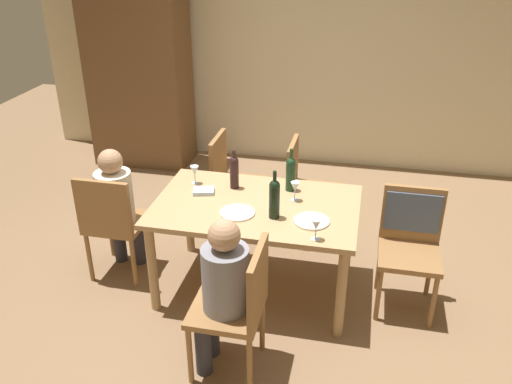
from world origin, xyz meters
TOP-DOWN VIEW (x-y plane):
  - ground_plane at (0.00, 0.00)m, footprint 10.00×10.00m
  - rear_room_partition at (0.00, 2.68)m, footprint 6.40×0.12m
  - armoire_cabinet at (-1.85, 2.23)m, footprint 1.18×0.62m
  - dining_table at (0.00, 0.00)m, footprint 1.51×0.96m
  - chair_left_end at (-1.13, -0.09)m, footprint 0.44×0.44m
  - chair_near at (0.09, -0.86)m, footprint 0.44×0.44m
  - chair_right_end at (1.13, 0.12)m, footprint 0.44×0.46m
  - chair_far_right at (0.25, 0.86)m, footprint 0.44×0.44m
  - chair_far_left at (-0.43, 0.86)m, footprint 0.44×0.44m
  - person_woman_host at (-1.13, 0.03)m, footprint 0.29×0.33m
  - person_man_bearded at (-0.03, -0.86)m, footprint 0.33×0.29m
  - wine_bottle_tall_green at (-0.22, 0.23)m, footprint 0.07×0.07m
  - wine_bottle_dark_red at (0.21, 0.29)m, footprint 0.08×0.08m
  - wine_bottle_short_olive at (0.17, -0.16)m, footprint 0.08×0.08m
  - wine_glass_near_left at (-0.55, 0.24)m, footprint 0.07×0.07m
  - wine_glass_centre at (0.27, 0.12)m, footprint 0.07×0.07m
  - wine_glass_near_right at (0.48, -0.39)m, footprint 0.07×0.07m
  - dinner_plate_host at (-0.10, -0.17)m, footprint 0.25×0.25m
  - dinner_plate_guest_left at (0.43, -0.17)m, footprint 0.25×0.25m
  - folded_napkin at (-0.43, 0.09)m, footprint 0.18×0.16m
  - handbag at (0.01, 0.86)m, footprint 0.16×0.29m

SIDE VIEW (x-z plane):
  - ground_plane at x=0.00m, z-range 0.00..0.00m
  - handbag at x=0.01m, z-range 0.00..0.22m
  - chair_left_end at x=-1.13m, z-range 0.07..0.99m
  - chair_near at x=0.09m, z-range 0.07..0.99m
  - chair_far_right at x=0.25m, z-range 0.07..0.99m
  - chair_far_left at x=-0.43m, z-range 0.07..0.99m
  - chair_right_end at x=1.13m, z-range 0.13..1.05m
  - person_woman_host at x=-1.13m, z-range 0.09..1.18m
  - person_man_bearded at x=-0.03m, z-range 0.09..1.19m
  - dining_table at x=0.00m, z-range 0.28..1.04m
  - dinner_plate_host at x=-0.10m, z-range 0.75..0.77m
  - dinner_plate_guest_left at x=0.43m, z-range 0.75..0.77m
  - folded_napkin at x=-0.43m, z-range 0.75..0.78m
  - wine_glass_near_left at x=-0.55m, z-range 0.79..0.94m
  - wine_glass_centre at x=0.27m, z-range 0.79..0.94m
  - wine_glass_near_right at x=0.48m, z-range 0.79..0.94m
  - wine_bottle_tall_green at x=-0.22m, z-range 0.74..1.05m
  - wine_bottle_dark_red at x=0.21m, z-range 0.73..1.07m
  - wine_bottle_short_olive at x=0.17m, z-range 0.73..1.09m
  - armoire_cabinet at x=-1.85m, z-range 0.01..2.19m
  - rear_room_partition at x=0.00m, z-range 0.00..2.70m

